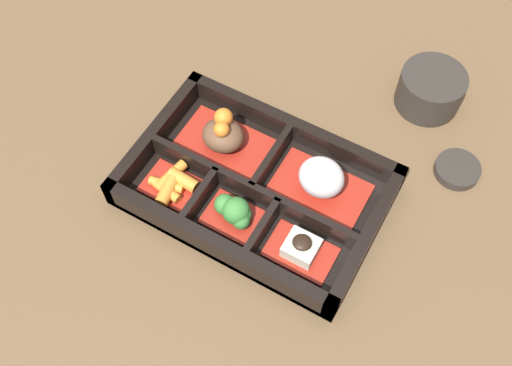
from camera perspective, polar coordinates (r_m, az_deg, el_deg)
The scene contains 10 objects.
ground_plane at distance 0.71m, azimuth -0.00°, elevation -1.03°, with size 3.00×3.00×0.00m, color brown.
bento_base at distance 0.70m, azimuth -0.00°, elevation -0.83°, with size 0.29×0.19×0.01m.
bento_rim at distance 0.69m, azimuth -0.15°, elevation -0.40°, with size 0.29×0.19×0.04m.
bowl_stew at distance 0.72m, azimuth -3.14°, elevation 4.46°, with size 0.11×0.07×0.05m.
bowl_rice at distance 0.68m, azimuth 6.19°, elevation 0.22°, with size 0.11×0.07×0.06m.
bowl_carrots at distance 0.70m, azimuth -8.01°, elevation -0.16°, with size 0.06×0.06×0.02m.
bowl_greens at distance 0.67m, azimuth -2.09°, elevation -2.81°, with size 0.06×0.05×0.04m.
bowl_tofu at distance 0.65m, azimuth 4.30°, elevation -6.31°, with size 0.07×0.05×0.03m.
tea_cup at distance 0.80m, azimuth 16.29°, elevation 8.60°, with size 0.08×0.08×0.05m.
sauce_dish at distance 0.76m, azimuth 18.63°, elevation 1.25°, with size 0.05×0.05×0.01m.
Camera 1 is at (0.17, -0.30, 0.62)m, focal length 42.00 mm.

